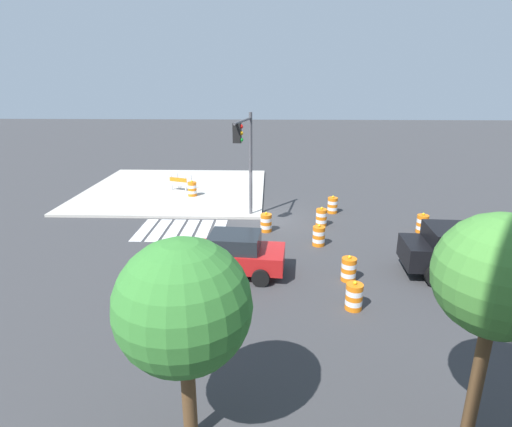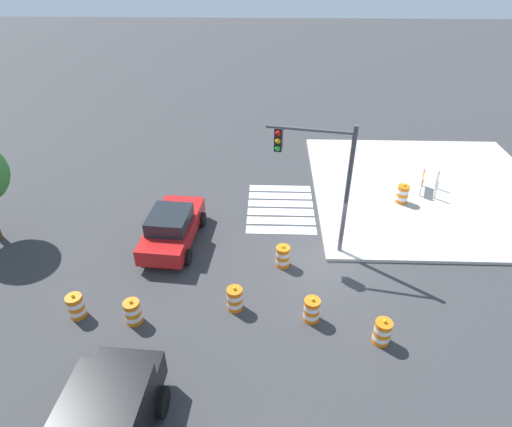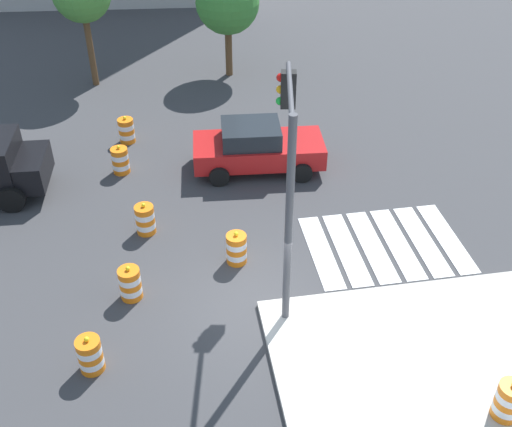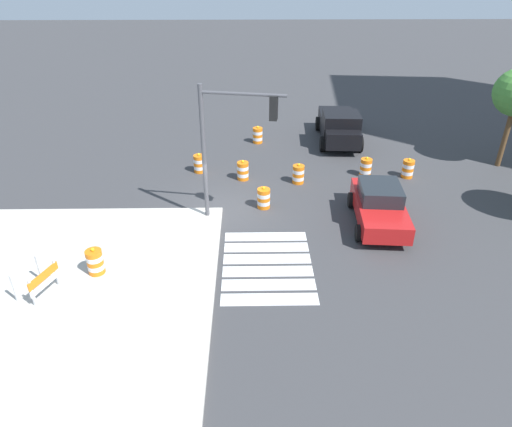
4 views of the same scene
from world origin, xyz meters
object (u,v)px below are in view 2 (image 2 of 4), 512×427
object	(u,v)px
traffic_barrel_opposite_curb	(76,306)
construction_barricade	(425,181)
traffic_barrel_lane_center	(235,299)
sports_car	(172,227)
traffic_barrel_far_curb	(382,332)
traffic_barrel_near_corner	(283,256)
traffic_barrel_median_near	(133,312)
traffic_barrel_crosswalk_end	(312,310)
traffic_light_pole	(319,167)
traffic_barrel_on_sidewalk	(402,194)

from	to	relation	value
traffic_barrel_opposite_curb	construction_barricade	size ratio (longest dim) A/B	0.72
traffic_barrel_opposite_curb	traffic_barrel_lane_center	bearing A→B (deg)	-84.34
traffic_barrel_lane_center	construction_barricade	size ratio (longest dim) A/B	0.72
sports_car	traffic_barrel_opposite_curb	world-z (taller)	sports_car
traffic_barrel_far_curb	traffic_barrel_opposite_curb	size ratio (longest dim) A/B	1.00
traffic_barrel_near_corner	traffic_barrel_opposite_curb	world-z (taller)	same
traffic_barrel_far_curb	construction_barricade	distance (m)	10.52
construction_barricade	traffic_barrel_near_corner	bearing A→B (deg)	128.74
sports_car	construction_barricade	world-z (taller)	sports_car
traffic_barrel_median_near	traffic_barrel_far_curb	xyz separation A→B (m)	(-0.59, -8.31, 0.00)
traffic_barrel_near_corner	traffic_barrel_median_near	world-z (taller)	same
traffic_barrel_median_near	traffic_barrel_far_curb	bearing A→B (deg)	-94.07
traffic_barrel_near_corner	traffic_barrel_crosswalk_end	world-z (taller)	same
traffic_barrel_lane_center	construction_barricade	bearing A→B (deg)	-47.56
traffic_light_pole	traffic_barrel_far_curb	bearing A→B (deg)	-158.74
traffic_barrel_median_near	traffic_barrel_on_sidewalk	bearing A→B (deg)	-54.42
sports_car	traffic_barrel_crosswalk_end	bearing A→B (deg)	-126.83
traffic_light_pole	traffic_barrel_median_near	bearing A→B (deg)	123.22
traffic_barrel_on_sidewalk	traffic_barrel_crosswalk_end	bearing A→B (deg)	146.80
traffic_barrel_opposite_curb	traffic_barrel_on_sidewalk	world-z (taller)	traffic_barrel_on_sidewalk
traffic_barrel_median_near	traffic_barrel_lane_center	distance (m)	3.50
sports_car	traffic_barrel_median_near	bearing A→B (deg)	173.83
traffic_barrel_crosswalk_end	traffic_barrel_median_near	size ratio (longest dim) A/B	1.00
traffic_barrel_median_near	traffic_barrel_opposite_curb	bearing A→B (deg)	84.49
traffic_barrel_lane_center	traffic_light_pole	bearing A→B (deg)	-40.91
traffic_barrel_crosswalk_end	traffic_barrel_lane_center	world-z (taller)	same
traffic_barrel_median_near	traffic_barrel_opposite_curb	distance (m)	2.05
traffic_barrel_median_near	traffic_barrel_near_corner	bearing A→B (deg)	-58.58
traffic_barrel_lane_center	traffic_light_pole	size ratio (longest dim) A/B	0.19
traffic_barrel_median_near	traffic_barrel_lane_center	world-z (taller)	same
traffic_barrel_far_curb	traffic_barrel_opposite_curb	xyz separation A→B (m)	(0.79, 10.35, 0.00)
traffic_barrel_opposite_curb	traffic_barrel_crosswalk_end	bearing A→B (deg)	-89.27
traffic_light_pole	sports_car	bearing A→B (deg)	87.23
traffic_barrel_on_sidewalk	construction_barricade	size ratio (longest dim) A/B	0.72
traffic_barrel_crosswalk_end	construction_barricade	bearing A→B (deg)	-36.24
traffic_barrel_on_sidewalk	traffic_light_pole	bearing A→B (deg)	128.63
traffic_barrel_near_corner	traffic_barrel_crosswalk_end	bearing A→B (deg)	-161.94
sports_car	traffic_barrel_near_corner	distance (m)	4.88
traffic_barrel_lane_center	traffic_barrel_median_near	bearing A→B (deg)	102.17
traffic_barrel_opposite_curb	construction_barricade	xyz separation A→B (m)	(8.85, -14.55, 0.27)
construction_barricade	traffic_barrel_median_near	bearing A→B (deg)	125.87
traffic_barrel_crosswalk_end	traffic_light_pole	distance (m)	5.23
sports_car	traffic_barrel_lane_center	size ratio (longest dim) A/B	4.35
traffic_barrel_median_near	traffic_barrel_on_sidewalk	xyz separation A→B (m)	(7.94, -11.10, 0.15)
traffic_barrel_crosswalk_end	traffic_barrel_far_curb	size ratio (longest dim) A/B	1.00
traffic_barrel_opposite_curb	construction_barricade	distance (m)	17.03
traffic_barrel_opposite_curb	traffic_barrel_on_sidewalk	xyz separation A→B (m)	(7.74, -13.14, 0.15)
traffic_barrel_far_curb	traffic_light_pole	distance (m)	6.21
sports_car	construction_barricade	bearing A→B (deg)	-69.30
traffic_light_pole	traffic_barrel_near_corner	bearing A→B (deg)	129.83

